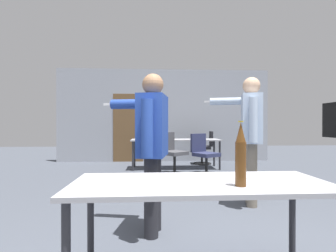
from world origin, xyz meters
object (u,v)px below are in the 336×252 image
at_px(person_right_polo, 250,128).
at_px(office_chair_mid_tucked, 172,154).
at_px(beer_bottle, 241,155).
at_px(office_chair_near_pushed, 204,156).
at_px(person_left_plaid, 152,138).
at_px(office_chair_side_rolled, 205,149).

xyz_separation_m(person_right_polo, office_chair_mid_tucked, (-0.92, 2.31, -0.63)).
relative_size(office_chair_mid_tucked, beer_bottle, 2.34).
bearing_deg(person_right_polo, office_chair_near_pushed, 21.36).
bearing_deg(person_right_polo, office_chair_mid_tucked, 37.84).
bearing_deg(office_chair_near_pushed, person_left_plaid, 36.02).
relative_size(office_chair_near_pushed, beer_bottle, 2.27).
relative_size(person_right_polo, beer_bottle, 4.43).
distance_m(person_left_plaid, office_chair_near_pushed, 3.38).
bearing_deg(person_left_plaid, office_chair_side_rolled, -7.26).
xyz_separation_m(person_right_polo, person_left_plaid, (-1.38, -0.88, -0.09)).
relative_size(person_left_plaid, office_chair_mid_tucked, 1.75).
bearing_deg(office_chair_mid_tucked, person_right_polo, 72.85).
relative_size(person_right_polo, office_chair_mid_tucked, 1.89).
xyz_separation_m(person_right_polo, office_chair_near_pushed, (-0.21, 2.24, -0.65)).
height_order(person_right_polo, office_chair_side_rolled, person_right_polo).
bearing_deg(person_right_polo, beer_bottle, 173.75).
height_order(person_left_plaid, office_chair_near_pushed, person_left_plaid).
distance_m(person_right_polo, person_left_plaid, 1.64).
height_order(person_left_plaid, beer_bottle, person_left_plaid).
xyz_separation_m(person_left_plaid, office_chair_near_pushed, (1.17, 3.13, -0.56)).
xyz_separation_m(office_chair_mid_tucked, office_chair_side_rolled, (1.04, 1.47, -0.01)).
distance_m(person_left_plaid, office_chair_side_rolled, 4.92).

